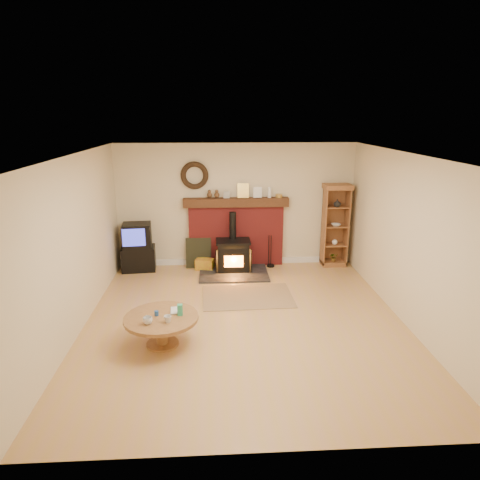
{
  "coord_description": "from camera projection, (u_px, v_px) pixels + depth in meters",
  "views": [
    {
      "loc": [
        -0.43,
        -6.12,
        3.16
      ],
      "look_at": [
        -0.01,
        1.0,
        1.05
      ],
      "focal_mm": 32.0,
      "sensor_mm": 36.0,
      "label": 1
    }
  ],
  "objects": [
    {
      "name": "room_shell",
      "position": [
        243.0,
        214.0,
        6.39
      ],
      "size": [
        5.02,
        5.52,
        2.61
      ],
      "color": "beige",
      "rests_on": "ground"
    },
    {
      "name": "firelog_box",
      "position": [
        205.0,
        264.0,
        9.01
      ],
      "size": [
        0.42,
        0.32,
        0.23
      ],
      "primitive_type": "cube",
      "rotation": [
        0.0,
        0.0,
        -0.25
      ],
      "color": "#D5EA12",
      "rests_on": "ground"
    },
    {
      "name": "tv_unit",
      "position": [
        138.0,
        248.0,
        8.89
      ],
      "size": [
        0.73,
        0.54,
        1.0
      ],
      "color": "black",
      "rests_on": "ground"
    },
    {
      "name": "leaning_painting",
      "position": [
        199.0,
        253.0,
        9.09
      ],
      "size": [
        0.54,
        0.14,
        0.64
      ],
      "primitive_type": "cube",
      "rotation": [
        -0.17,
        0.0,
        0.0
      ],
      "color": "black",
      "rests_on": "ground"
    },
    {
      "name": "coffee_table",
      "position": [
        161.0,
        322.0,
        5.99
      ],
      "size": [
        1.04,
        1.04,
        0.6
      ],
      "color": "brown",
      "rests_on": "ground"
    },
    {
      "name": "fire_tools",
      "position": [
        270.0,
        262.0,
        9.19
      ],
      "size": [
        0.16,
        0.16,
        0.7
      ],
      "color": "black",
      "rests_on": "ground"
    },
    {
      "name": "curio_cabinet",
      "position": [
        335.0,
        225.0,
        9.09
      ],
      "size": [
        0.57,
        0.41,
        1.77
      ],
      "color": "brown",
      "rests_on": "ground"
    },
    {
      "name": "wood_stove",
      "position": [
        233.0,
        257.0,
        8.86
      ],
      "size": [
        1.4,
        1.0,
        1.22
      ],
      "color": "black",
      "rests_on": "ground"
    },
    {
      "name": "area_rug",
      "position": [
        248.0,
        296.0,
        7.69
      ],
      "size": [
        1.63,
        1.15,
        0.01
      ],
      "primitive_type": "cube",
      "rotation": [
        0.0,
        0.0,
        0.03
      ],
      "color": "brown",
      "rests_on": "ground"
    },
    {
      "name": "ground",
      "position": [
        245.0,
        321.0,
        6.78
      ],
      "size": [
        5.5,
        5.5,
        0.0
      ],
      "primitive_type": "plane",
      "color": "tan",
      "rests_on": "ground"
    },
    {
      "name": "chimney_breast",
      "position": [
        236.0,
        229.0,
        9.11
      ],
      "size": [
        2.2,
        0.22,
        1.78
      ],
      "color": "maroon",
      "rests_on": "ground"
    }
  ]
}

